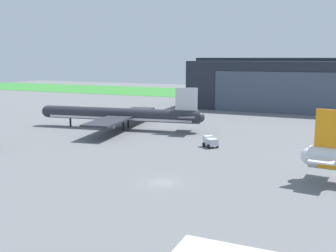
# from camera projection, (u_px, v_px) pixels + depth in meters

# --- Properties ---
(ground_plane) EXTENTS (440.00, 440.00, 0.00)m
(ground_plane) POSITION_uv_depth(u_px,v_px,m) (162.00, 182.00, 64.23)
(ground_plane) COLOR slate
(grass_field_strip) EXTENTS (440.00, 56.00, 0.08)m
(grass_field_strip) POSITION_uv_depth(u_px,v_px,m) (287.00, 96.00, 205.32)
(grass_field_strip) COLOR #368435
(grass_field_strip) RESTS_ON ground_plane
(maintenance_hangar) EXTENTS (101.44, 30.53, 19.81)m
(maintenance_hangar) POSITION_uv_depth(u_px,v_px,m) (326.00, 86.00, 148.75)
(maintenance_hangar) COLOR #232833
(maintenance_hangar) RESTS_ON ground_plane
(airliner_far_right) EXTENTS (48.43, 37.58, 12.03)m
(airliner_far_right) POSITION_uv_depth(u_px,v_px,m) (120.00, 115.00, 111.56)
(airliner_far_right) COLOR #282B33
(airliner_far_right) RESTS_ON ground_plane
(ops_van) EXTENTS (4.01, 3.90, 2.43)m
(ops_van) POSITION_uv_depth(u_px,v_px,m) (210.00, 142.00, 89.23)
(ops_van) COLOR silver
(ops_van) RESTS_ON ground_plane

